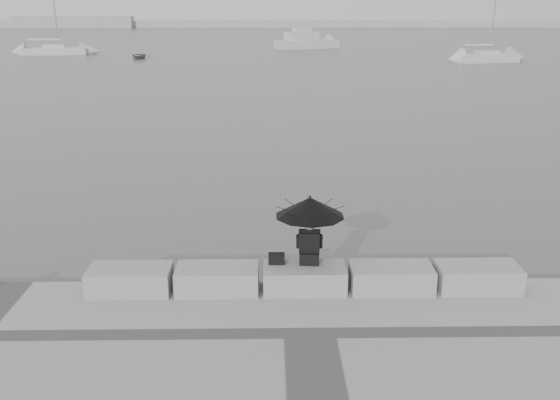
{
  "coord_description": "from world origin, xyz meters",
  "views": [
    {
      "loc": [
        -0.67,
        -11.58,
        5.88
      ],
      "look_at": [
        -0.42,
        3.0,
        1.27
      ],
      "focal_mm": 40.0,
      "sensor_mm": 36.0,
      "label": 1
    }
  ],
  "objects_px": {
    "seated_person": "(310,213)",
    "sailboat_right": "(486,57)",
    "motor_cruiser": "(307,42)",
    "dinghy": "(139,56)",
    "sailboat_left": "(55,50)"
  },
  "relations": [
    {
      "from": "seated_person",
      "to": "dinghy",
      "type": "relative_size",
      "value": 0.42
    },
    {
      "from": "seated_person",
      "to": "motor_cruiser",
      "type": "relative_size",
      "value": 0.15
    },
    {
      "from": "sailboat_right",
      "to": "dinghy",
      "type": "xyz_separation_m",
      "value": [
        -37.38,
        5.17,
        -0.26
      ]
    },
    {
      "from": "sailboat_left",
      "to": "seated_person",
      "type": "bearing_deg",
      "value": -77.3
    },
    {
      "from": "seated_person",
      "to": "sailboat_right",
      "type": "bearing_deg",
      "value": 73.57
    },
    {
      "from": "sailboat_left",
      "to": "dinghy",
      "type": "height_order",
      "value": "sailboat_left"
    },
    {
      "from": "seated_person",
      "to": "sailboat_left",
      "type": "distance_m",
      "value": 71.33
    },
    {
      "from": "sailboat_left",
      "to": "motor_cruiser",
      "type": "distance_m",
      "value": 32.63
    },
    {
      "from": "sailboat_left",
      "to": "dinghy",
      "type": "bearing_deg",
      "value": -36.97
    },
    {
      "from": "sailboat_left",
      "to": "sailboat_right",
      "type": "xyz_separation_m",
      "value": [
        48.65,
        -11.1,
        0.02
      ]
    },
    {
      "from": "motor_cruiser",
      "to": "sailboat_right",
      "type": "bearing_deg",
      "value": -77.15
    },
    {
      "from": "sailboat_left",
      "to": "dinghy",
      "type": "xyz_separation_m",
      "value": [
        11.27,
        -5.93,
        -0.25
      ]
    },
    {
      "from": "motor_cruiser",
      "to": "dinghy",
      "type": "distance_m",
      "value": 25.42
    },
    {
      "from": "sailboat_right",
      "to": "sailboat_left",
      "type": "bearing_deg",
      "value": 155.79
    },
    {
      "from": "sailboat_left",
      "to": "dinghy",
      "type": "distance_m",
      "value": 12.74
    }
  ]
}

